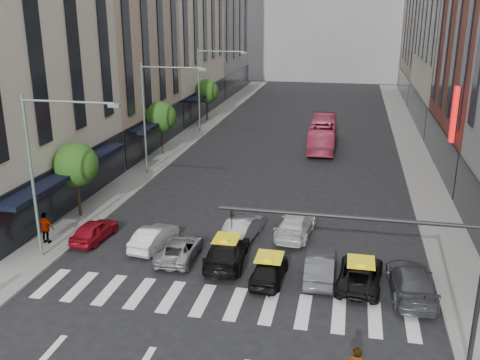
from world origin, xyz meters
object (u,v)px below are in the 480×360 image
Objects in this scene: taxi_center at (269,269)px; pedestrian_far at (46,228)px; streetlamp_far at (207,79)px; taxi_left at (227,251)px; streetlamp_near at (46,157)px; car_white_front at (154,237)px; car_red at (94,230)px; streetlamp_mid at (155,104)px; bus at (323,134)px.

pedestrian_far reaches higher than taxi_center.
taxi_left is at bearing -73.07° from streetlamp_far.
streetlamp_near is 1.00× the size of streetlamp_far.
streetlamp_near is 2.31× the size of car_white_front.
streetlamp_near reaches higher than car_red.
streetlamp_far reaches higher than car_white_front.
streetlamp_mid is 15.28m from pedestrian_far.
streetlamp_near reaches higher than bus.
taxi_left is at bearing -27.06° from taxi_center.
taxi_center is at bearing -53.43° from streetlamp_mid.
car_red is 0.74× the size of taxi_left.
taxi_left reaches higher than car_red.
streetlamp_mid reaches higher than pedestrian_far.
car_red is at bearing -11.65° from taxi_center.
pedestrian_far is (-13.40, 1.53, 0.44)m from taxi_center.
streetlamp_far is 32.30m from taxi_left.
car_white_front is at bearing -17.54° from taxi_left.
bus is at bearing -17.65° from streetlamp_far.
streetlamp_near is at bearing 78.25° from car_red.
bus is at bearing 42.92° from streetlamp_mid.
streetlamp_mid reaches higher than car_white_front.
pedestrian_far reaches higher than taxi_left.
car_red is 0.96× the size of car_white_front.
streetlamp_far is 4.75× the size of pedestrian_far.
car_white_front is (3.84, -0.22, 0.01)m from car_red.
streetlamp_mid is 1.00× the size of streetlamp_far.
streetlamp_near is 2.34× the size of taxi_center.
car_white_front is at bearing -70.72° from streetlamp_mid.
car_white_front is at bearing -80.94° from streetlamp_far.
streetlamp_far is at bearing -67.12° from taxi_center.
streetlamp_mid is 17.98m from taxi_left.
car_white_front is at bearing -17.16° from taxi_center.
bus is at bearing 65.34° from streetlamp_near.
streetlamp_near is at bearing 64.47° from bus.
bus is (0.98, 27.87, 0.78)m from taxi_center.
streetlamp_far is 30.22m from car_white_front.
streetlamp_near is 5.30m from pedestrian_far.
streetlamp_near and streetlamp_far have the same top height.
taxi_center is (2.55, -1.45, -0.07)m from taxi_left.
streetlamp_near is at bearing -90.00° from streetlamp_mid.
streetlamp_near reaches higher than taxi_center.
streetlamp_far is at bearing -73.19° from car_white_front.
car_white_front is (4.68, -13.39, -5.26)m from streetlamp_mid.
streetlamp_near is 31.05m from bus.
streetlamp_near reaches higher than car_white_front.
pedestrian_far is at bearing 134.73° from streetlamp_near.
pedestrian_far is (-1.57, -14.42, -4.81)m from streetlamp_mid.
streetlamp_mid is at bearing -81.50° from car_red.
taxi_left is at bearing 81.50° from bus.
streetlamp_mid is 18.07m from bus.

